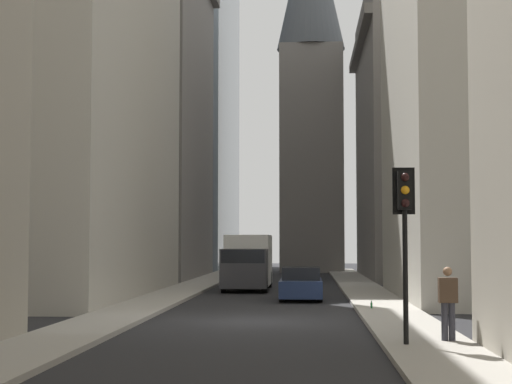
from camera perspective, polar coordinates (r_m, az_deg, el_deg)
name	(u,v)px	position (r m, az deg, el deg)	size (l,w,h in m)	color
ground_plane	(254,321)	(25.40, -0.13, -9.20)	(135.00, 135.00, 0.00)	#262628
sidewalk_right	(113,318)	(26.08, -10.16, -8.84)	(90.00, 2.20, 0.14)	#A8A399
sidewalk_left	(399,320)	(25.50, 10.14, -8.96)	(90.00, 2.20, 0.14)	#A8A399
building_left_far	(437,138)	(56.47, 12.74, 3.77)	(17.02, 10.50, 19.20)	gray
building_right_far	(128,107)	(55.87, -9.13, 5.98)	(15.52, 10.50, 23.40)	gray
church_spire	(311,74)	(68.19, 3.94, 8.36)	(5.72, 5.72, 31.67)	gray
delivery_truck	(248,262)	(41.49, -0.59, -4.99)	(6.46, 2.25, 2.84)	silver
sedan_navy	(301,284)	(34.52, 3.22, -6.59)	(4.30, 1.78, 1.42)	navy
traffic_light_foreground	(405,213)	(18.87, 10.55, -1.51)	(0.43, 0.52, 4.09)	black
pedestrian	(448,300)	(19.81, 13.52, -7.50)	(0.26, 0.44, 1.75)	#33333D
discarded_bottle	(371,305)	(28.85, 8.23, -7.99)	(0.07, 0.07, 0.27)	#236033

